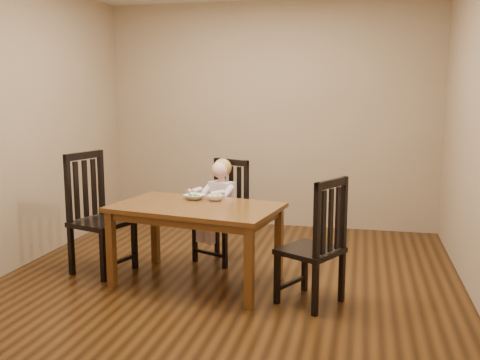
% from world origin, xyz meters
% --- Properties ---
extents(room, '(4.01, 4.01, 2.71)m').
position_xyz_m(room, '(0.00, 0.00, 1.35)').
color(room, '#492A0F').
rests_on(room, ground).
extents(dining_table, '(1.50, 1.05, 0.69)m').
position_xyz_m(dining_table, '(-0.24, -0.20, 0.61)').
color(dining_table, '#4A2D11').
rests_on(dining_table, room).
extents(chair_child, '(0.55, 0.54, 0.98)m').
position_xyz_m(chair_child, '(-0.19, 0.51, 0.47)').
color(chair_child, black).
rests_on(chair_child, room).
extents(chair_left, '(0.57, 0.58, 1.10)m').
position_xyz_m(chair_left, '(-1.22, -0.08, 0.53)').
color(chair_left, black).
rests_on(chair_left, room).
extents(chair_right, '(0.57, 0.58, 1.00)m').
position_xyz_m(chair_right, '(0.79, -0.43, 0.48)').
color(chair_right, black).
rests_on(chair_right, room).
extents(toddler, '(0.43, 0.47, 0.53)m').
position_xyz_m(toddler, '(-0.21, 0.46, 0.61)').
color(toddler, white).
rests_on(toddler, chair_child).
extents(bowl_peas, '(0.22, 0.22, 0.04)m').
position_xyz_m(bowl_peas, '(-0.33, 0.04, 0.71)').
color(bowl_peas, white).
rests_on(bowl_peas, dining_table).
extents(bowl_veg, '(0.15, 0.15, 0.05)m').
position_xyz_m(bowl_veg, '(-0.14, 0.03, 0.71)').
color(bowl_veg, white).
rests_on(bowl_veg, dining_table).
extents(fork, '(0.08, 0.11, 0.05)m').
position_xyz_m(fork, '(-0.38, 0.03, 0.73)').
color(fork, silver).
rests_on(fork, bowl_peas).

